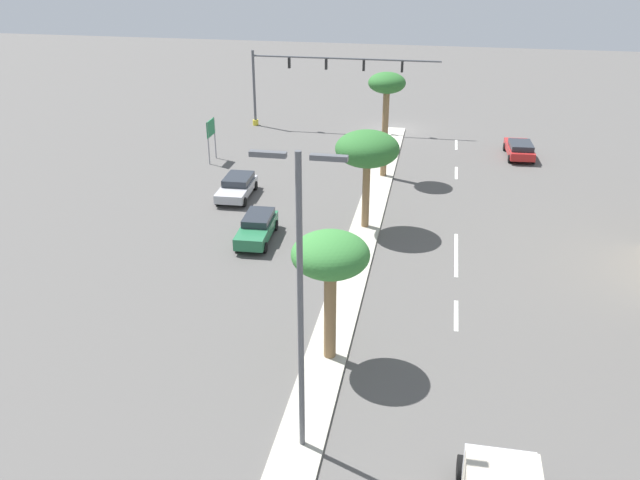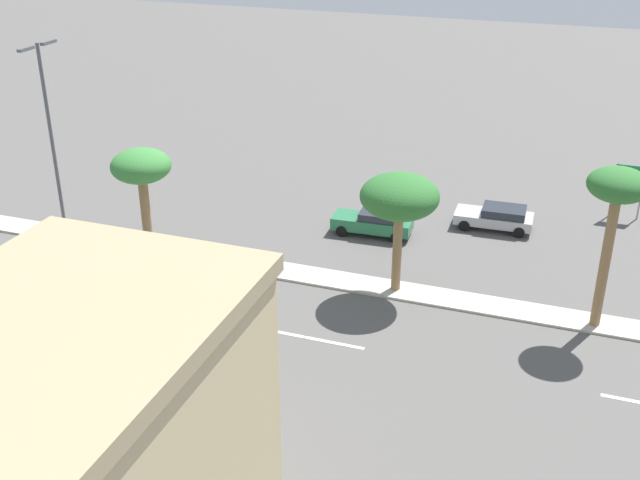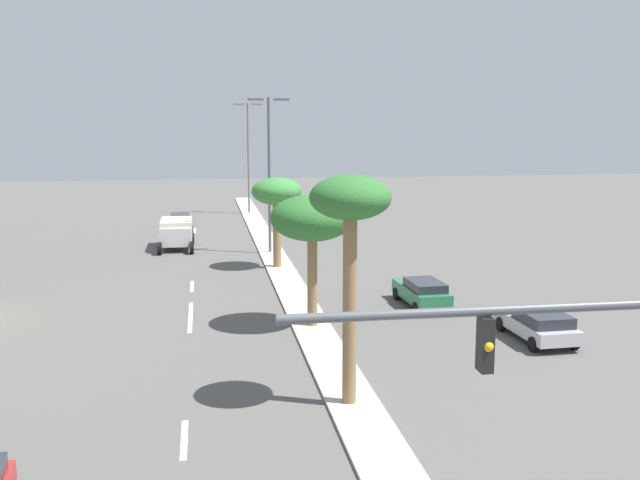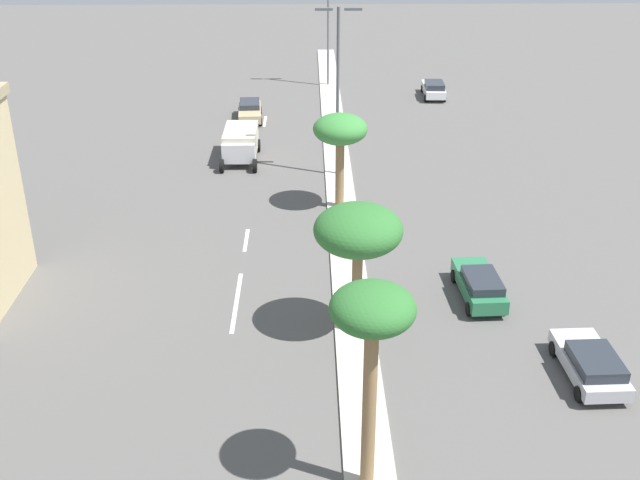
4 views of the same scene
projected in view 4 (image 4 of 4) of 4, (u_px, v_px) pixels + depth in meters
ground_plane at (346, 248)px, 42.22m from camera, size 160.00×160.00×0.00m
median_curb at (340, 185)px, 50.15m from camera, size 1.80×79.82×0.12m
lane_stripe_inboard at (234, 317)px, 35.79m from camera, size 0.20×2.80×0.01m
lane_stripe_center at (239, 287)px, 38.28m from camera, size 0.20×2.80×0.01m
lane_stripe_near at (246, 240)px, 43.03m from camera, size 0.20×2.80×0.01m
lane_stripe_leading at (265, 121)px, 62.64m from camera, size 0.20×2.80×0.01m
palm_tree_rear at (372, 321)px, 23.28m from camera, size 2.64×2.64×7.57m
palm_tree_trailing at (358, 232)px, 32.47m from camera, size 3.79×3.79×5.99m
palm_tree_inboard at (340, 132)px, 45.02m from camera, size 3.19×3.19×5.73m
street_lamp_right at (338, 81)px, 49.23m from camera, size 2.90×0.24×10.86m
street_lamp_outboard at (328, 15)px, 69.82m from camera, size 2.90×0.24×11.01m
sedan_white_front at (434, 89)px, 68.73m from camera, size 2.00×4.54×1.47m
sedan_silver_near at (591, 363)px, 31.24m from camera, size 2.18×4.52×1.36m
sedan_tan_right at (250, 110)px, 62.82m from camera, size 2.16×4.67×1.39m
sedan_green_left at (479, 284)px, 36.98m from camera, size 2.02×4.61×1.44m
box_truck at (240, 144)px, 54.07m from camera, size 2.52×5.37×2.13m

